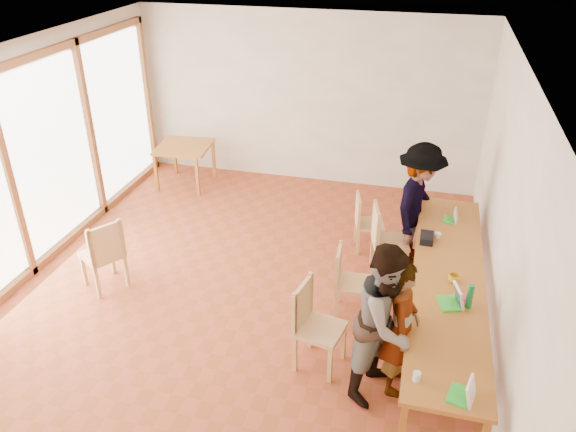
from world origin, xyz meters
The scene contains 24 objects.
ground centered at (0.00, 0.00, 0.00)m, with size 8.00×8.00×0.00m, color #A44427.
wall_back centered at (0.00, 4.00, 1.50)m, with size 6.00×0.10×3.00m, color silver.
wall_right centered at (3.00, 0.00, 1.50)m, with size 0.10×8.00×3.00m, color silver.
window_wall centered at (-2.96, 0.00, 1.50)m, with size 0.10×8.00×3.00m, color white.
ceiling centered at (0.00, 0.00, 3.02)m, with size 6.00×8.00×0.04m, color white.
communal_table centered at (2.50, 0.19, 0.70)m, with size 0.80×4.00×0.75m.
side_table centered at (-2.05, 3.20, 0.67)m, with size 0.90×0.90×0.75m.
chair_near centered at (1.11, -0.72, 0.62)m, with size 0.55×0.55×0.54m.
chair_mid centered at (1.33, 0.25, 0.55)m, with size 0.45×0.45×0.48m.
chair_far centered at (1.34, 1.78, 0.52)m, with size 0.48×0.48×0.46m.
chair_empty centered at (1.66, 1.24, 0.61)m, with size 0.56×0.56×0.53m.
chair_spare centered at (-1.72, -0.05, 0.62)m, with size 0.65×0.65×0.54m.
person_near centered at (2.04, -0.83, 0.76)m, with size 0.56×0.37×1.53m, color gray.
person_mid centered at (1.90, -0.90, 0.86)m, with size 0.83×0.65×1.71m, color gray.
person_far centered at (2.07, 1.67, 0.87)m, with size 1.13×0.65×1.75m, color gray.
laptop_near centered at (2.63, -1.62, 0.81)m, with size 0.26×0.28×0.20m.
laptop_mid centered at (2.54, -0.32, 0.81)m, with size 0.29×0.31×0.22m.
laptop_far centered at (2.54, 1.55, 0.80)m, with size 0.21×0.23×0.18m.
yellow_mug centered at (2.55, 0.10, 0.80)m, with size 0.13×0.13×0.10m, color gold.
green_bottle centered at (2.70, -0.33, 0.89)m, with size 0.07×0.07×0.28m, color #157133.
clear_glass centered at (2.23, -1.51, 0.80)m, with size 0.07×0.07×0.09m, color silver.
condiment_cup centered at (2.36, 1.07, 0.78)m, with size 0.08×0.08×0.06m, color white.
pink_phone centered at (2.65, -0.17, 0.76)m, with size 0.05×0.10×0.01m, color #BD2D7E.
black_pouch centered at (2.22, 0.93, 0.80)m, with size 0.16×0.26×0.09m, color black.
Camera 1 is at (2.04, -5.32, 4.38)m, focal length 35.00 mm.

